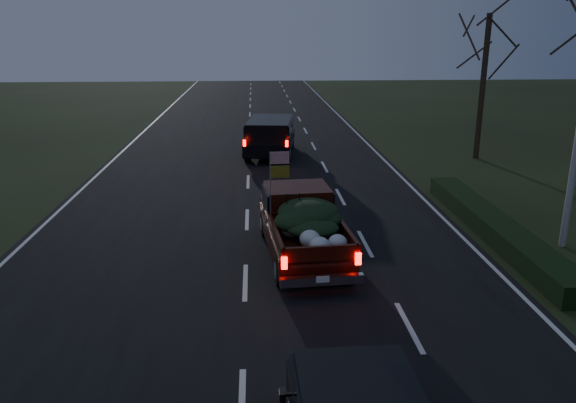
{
  "coord_description": "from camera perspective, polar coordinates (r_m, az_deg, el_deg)",
  "views": [
    {
      "loc": [
        0.3,
        -13.23,
        6.22
      ],
      "look_at": [
        1.27,
        2.82,
        1.3
      ],
      "focal_mm": 35.0,
      "sensor_mm": 36.0,
      "label": 1
    }
  ],
  "objects": [
    {
      "name": "pickup_truck",
      "position": [
        15.95,
        1.46,
        -2.02
      ],
      "size": [
        2.42,
        5.35,
        2.73
      ],
      "rotation": [
        0.0,
        0.0,
        0.09
      ],
      "color": "#3A0F08",
      "rests_on": "ground"
    },
    {
      "name": "ground",
      "position": [
        14.62,
        -4.36,
        -8.22
      ],
      "size": [
        120.0,
        120.0,
        0.0
      ],
      "primitive_type": "plane",
      "color": "black",
      "rests_on": "ground"
    },
    {
      "name": "road_asphalt",
      "position": [
        14.62,
        -4.36,
        -8.18
      ],
      "size": [
        14.0,
        120.0,
        0.02
      ],
      "primitive_type": "cube",
      "color": "black",
      "rests_on": "ground"
    },
    {
      "name": "lead_suv",
      "position": [
        29.02,
        -1.82,
        6.97
      ],
      "size": [
        2.84,
        5.57,
        1.54
      ],
      "rotation": [
        0.0,
        0.0,
        -0.12
      ],
      "color": "black",
      "rests_on": "ground"
    },
    {
      "name": "hedge_row",
      "position": [
        18.84,
        20.21,
        -2.4
      ],
      "size": [
        1.0,
        10.0,
        0.6
      ],
      "primitive_type": "cube",
      "color": "black",
      "rests_on": "ground"
    },
    {
      "name": "bare_tree_far",
      "position": [
        29.46,
        19.48,
        14.16
      ],
      "size": [
        3.6,
        3.6,
        7.0
      ],
      "color": "black",
      "rests_on": "ground"
    }
  ]
}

